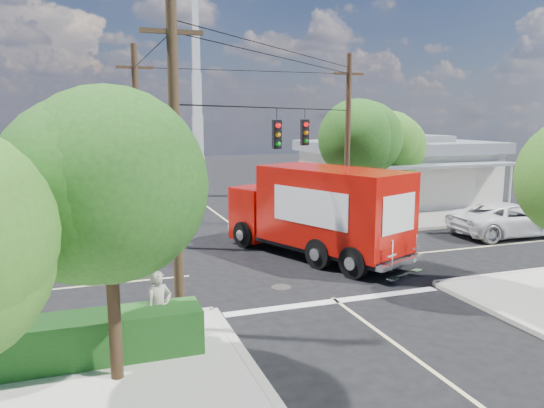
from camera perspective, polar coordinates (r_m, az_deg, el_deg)
name	(u,v)px	position (r m, az deg, el deg)	size (l,w,h in m)	color
ground	(289,266)	(21.28, 1.80, -6.69)	(120.00, 120.00, 0.00)	black
sidewalk_ne	(383,206)	(35.56, 11.88, -0.23)	(14.12, 14.12, 0.14)	#AAA499
sidewalk_nw	(20,229)	(30.71, -25.50, -2.47)	(14.12, 14.12, 0.14)	#AAA499
road_markings	(303,276)	(19.98, 3.33, -7.77)	(32.00, 32.00, 0.01)	beige
building_ne	(397,170)	(37.04, 13.28, 3.61)	(11.80, 10.20, 4.50)	silver
radio_tower	(197,120)	(39.86, -8.02, 8.94)	(0.80, 0.80, 17.00)	silver
tree_sw_front	(109,192)	(11.64, -17.17, 1.25)	(3.88, 3.78, 6.03)	#422D1C
tree_ne_front	(367,137)	(29.69, 10.21, 7.07)	(4.21, 4.14, 6.66)	#422D1C
tree_ne_back	(387,145)	(32.93, 12.26, 6.21)	(3.77, 3.66, 5.82)	#422D1C
palm_nw_front	(82,135)	(26.58, -19.71, 7.01)	(3.01, 3.08, 5.59)	#422D1C
palm_nw_back	(39,142)	(28.17, -23.75, 6.12)	(3.01, 3.08, 5.19)	#422D1C
utility_poles	(238,147)	(21.51, -3.65, 6.12)	(12.00, 10.68, 9.00)	#473321
picket_fence	(79,327)	(14.45, -20.06, -12.36)	(5.94, 0.06, 1.00)	silver
hedge_sw	(69,341)	(13.71, -20.95, -13.57)	(6.20, 1.20, 1.10)	#134916
vending_boxes	(359,213)	(29.30, 9.31, -0.96)	(1.90, 0.50, 1.10)	maroon
delivery_truck	(318,212)	(22.31, 4.94, -0.84)	(5.82, 9.14, 3.82)	black
parked_car	(509,219)	(28.96, 24.15, -1.49)	(2.78, 6.02, 1.67)	silver
pedestrian	(159,308)	(13.97, -12.05, -10.87)	(0.71, 0.46, 1.93)	#BBAD9F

